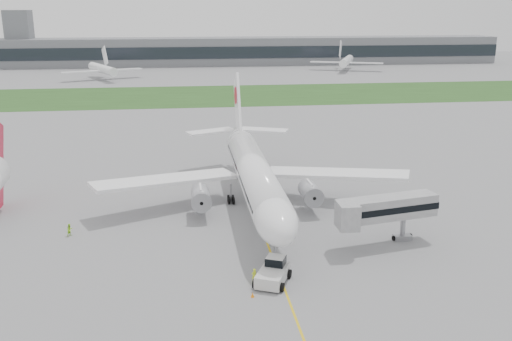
{
  "coord_description": "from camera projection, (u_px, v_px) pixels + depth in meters",
  "views": [
    {
      "loc": [
        -10.28,
        -76.16,
        29.09
      ],
      "look_at": [
        0.04,
        2.0,
        6.52
      ],
      "focal_mm": 40.0,
      "sensor_mm": 36.0,
      "label": 1
    }
  ],
  "objects": [
    {
      "name": "safety_cone_left",
      "position": [
        253.0,
        295.0,
        59.4
      ],
      "size": [
        0.39,
        0.39,
        0.54
      ],
      "primitive_type": "cone",
      "color": "orange",
      "rests_on": "ground"
    },
    {
      "name": "distant_aircraft_right",
      "position": [
        346.0,
        71.0,
        273.59
      ],
      "size": [
        43.46,
        41.23,
        13.2
      ],
      "primitive_type": null,
      "rotation": [
        0.0,
        0.0,
        -0.39
      ],
      "color": "white",
      "rests_on": "ground"
    },
    {
      "name": "pushback_tug",
      "position": [
        273.0,
        272.0,
        62.6
      ],
      "size": [
        4.86,
        5.68,
        2.54
      ],
      "rotation": [
        0.0,
        0.0,
        -0.43
      ],
      "color": "silver",
      "rests_on": "ground"
    },
    {
      "name": "airliner",
      "position": [
        253.0,
        171.0,
        84.98
      ],
      "size": [
        48.13,
        53.95,
        17.88
      ],
      "color": "white",
      "rests_on": "ground"
    },
    {
      "name": "jet_bridge",
      "position": [
        382.0,
        209.0,
        71.27
      ],
      "size": [
        13.82,
        6.48,
        6.47
      ],
      "rotation": [
        0.0,
        0.0,
        0.2
      ],
      "color": "#ADACAF",
      "rests_on": "ground"
    },
    {
      "name": "terminal_building",
      "position": [
        199.0,
        51.0,
        299.07
      ],
      "size": [
        320.0,
        22.3,
        14.0
      ],
      "color": "slate",
      "rests_on": "ground"
    },
    {
      "name": "apron_markings",
      "position": [
        262.0,
        231.0,
        77.13
      ],
      "size": [
        70.0,
        70.0,
        0.04
      ],
      "primitive_type": null,
      "color": "gold",
      "rests_on": "ground"
    },
    {
      "name": "ground_crew_far",
      "position": [
        70.0,
        230.0,
        75.25
      ],
      "size": [
        1.02,
        1.03,
        1.68
      ],
      "primitive_type": "imported",
      "rotation": [
        0.0,
        0.0,
        0.84
      ],
      "color": "#A3EB27",
      "rests_on": "ground"
    },
    {
      "name": "ground",
      "position": [
        258.0,
        218.0,
        81.89
      ],
      "size": [
        600.0,
        600.0,
        0.0
      ],
      "primitive_type": "plane",
      "color": "gray",
      "rests_on": "ground"
    },
    {
      "name": "safety_cone_right",
      "position": [
        284.0,
        274.0,
        64.03
      ],
      "size": [
        0.38,
        0.38,
        0.53
      ],
      "primitive_type": "cone",
      "color": "orange",
      "rests_on": "ground"
    },
    {
      "name": "ground_crew_near",
      "position": [
        254.0,
        276.0,
        62.41
      ],
      "size": [
        0.71,
        0.58,
        1.68
      ],
      "primitive_type": "imported",
      "rotation": [
        0.0,
        0.0,
        3.49
      ],
      "color": "#E2FC2A",
      "rests_on": "ground"
    },
    {
      "name": "distant_aircraft_left",
      "position": [
        103.0,
        80.0,
        239.44
      ],
      "size": [
        42.61,
        40.62,
        12.81
      ],
      "primitive_type": null,
      "rotation": [
        0.0,
        0.0,
        0.42
      ],
      "color": "white",
      "rests_on": "ground"
    },
    {
      "name": "grass_strip",
      "position": [
        211.0,
        95.0,
        196.27
      ],
      "size": [
        600.0,
        50.0,
        0.02
      ],
      "primitive_type": "cube",
      "color": "#26481B",
      "rests_on": "ground"
    },
    {
      "name": "control_tower",
      "position": [
        23.0,
        67.0,
        291.69
      ],
      "size": [
        12.0,
        12.0,
        56.0
      ],
      "primitive_type": null,
      "color": "slate",
      "rests_on": "ground"
    }
  ]
}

